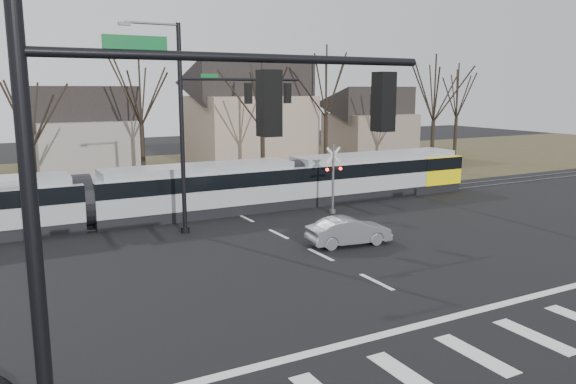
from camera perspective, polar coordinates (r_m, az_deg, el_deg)
name	(u,v)px	position (r m, az deg, el deg)	size (l,w,h in m)	color
ground	(412,299)	(20.10, 12.48, -10.59)	(140.00, 140.00, 0.00)	black
grass_verge	(158,175)	(48.27, -13.07, 1.67)	(140.00, 28.00, 0.01)	#38331E
crosswalk	(506,345)	(17.53, 21.28, -14.29)	(27.00, 2.60, 0.01)	silver
stop_line	(450,318)	(18.88, 16.11, -12.16)	(28.00, 0.35, 0.01)	silver
lane_dashes	(232,211)	(33.33, -5.72, -1.96)	(0.18, 30.00, 0.01)	silver
rail_pair	(233,212)	(33.15, -5.59, -1.99)	(90.00, 1.52, 0.06)	#59595E
tram	(197,188)	(32.29, -9.24, 0.40)	(38.19, 2.84, 2.89)	gray
sedan	(349,231)	(26.18, 6.21, -3.97)	(4.06, 1.84, 1.29)	slate
signal_pole_near_left	(148,188)	(8.47, -13.99, 0.41)	(9.28, 0.44, 10.20)	black
signal_pole_far	(212,118)	(28.46, -7.70, 7.46)	(9.28, 0.44, 10.20)	black
rail_crossing_signal	(333,181)	(32.47, 4.60, 1.10)	(1.08, 0.36, 4.00)	#59595B
tree_row	(204,118)	(42.67, -8.57, 7.45)	(59.20, 7.20, 10.00)	black
house_b	(85,127)	(50.74, -19.95, 6.24)	(8.64, 7.56, 7.65)	gray
house_c	(250,110)	(51.78, -3.87, 8.31)	(10.80, 8.64, 10.10)	gray
house_d	(370,119)	(61.22, 8.33, 7.36)	(8.64, 7.56, 7.65)	#6E5E51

